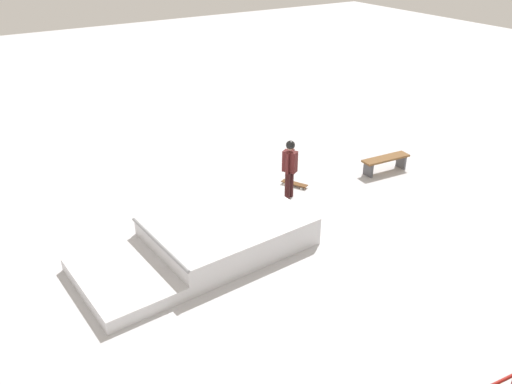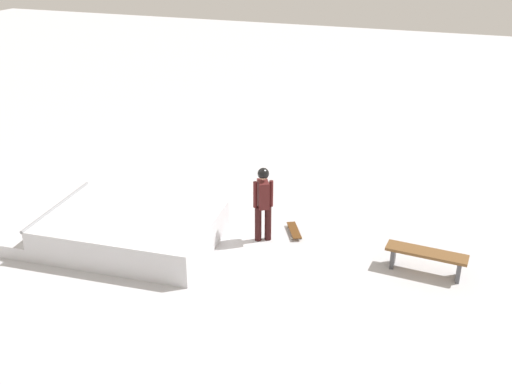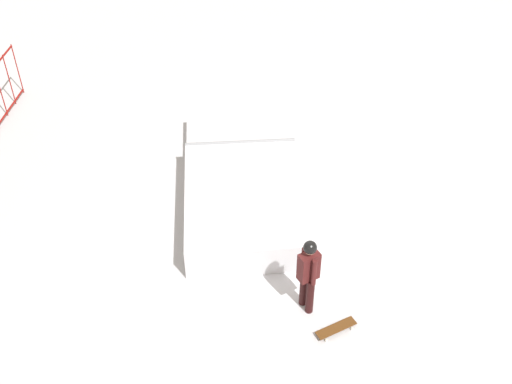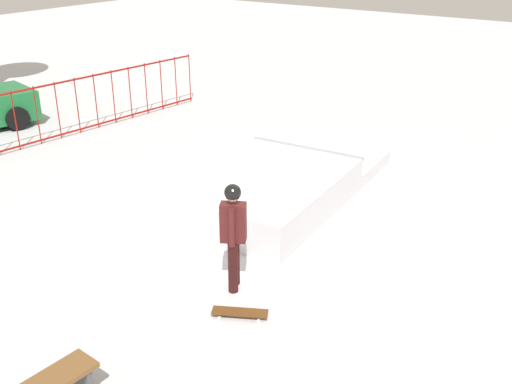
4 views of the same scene
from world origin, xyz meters
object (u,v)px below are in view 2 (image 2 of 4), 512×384
object	(u,v)px
skater	(263,199)
park_bench	(426,257)
skate_ramp	(112,229)
skateboard	(294,230)

from	to	relation	value
skater	park_bench	size ratio (longest dim) A/B	1.06
skate_ramp	park_bench	size ratio (longest dim) A/B	3.43
skater	skate_ramp	bearing A→B (deg)	82.27
skateboard	skater	bearing A→B (deg)	104.77
skate_ramp	skateboard	size ratio (longest dim) A/B	6.95
skater	skateboard	world-z (taller)	skater
skater	park_bench	world-z (taller)	skater
skateboard	park_bench	xyz separation A→B (m)	(-2.96, 0.68, 0.28)
skateboard	skate_ramp	bearing A→B (deg)	87.59
skater	skateboard	distance (m)	1.21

